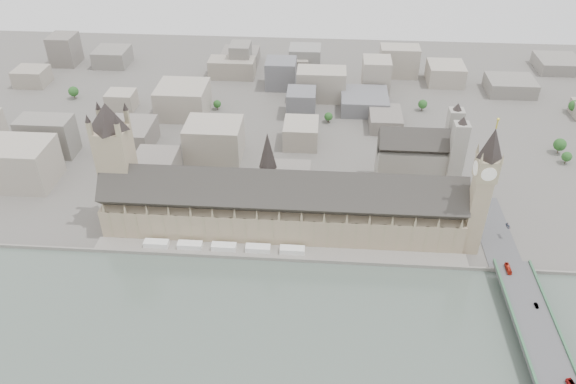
# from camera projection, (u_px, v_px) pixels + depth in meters

# --- Properties ---
(ground) EXTENTS (900.00, 900.00, 0.00)m
(ground) POSITION_uv_depth(u_px,v_px,m) (279.00, 247.00, 413.46)
(ground) COLOR #595651
(ground) RESTS_ON ground
(embankment_wall) EXTENTS (600.00, 1.50, 3.00)m
(embankment_wall) POSITION_uv_depth(u_px,v_px,m) (278.00, 259.00, 400.31)
(embankment_wall) COLOR slate
(embankment_wall) RESTS_ON ground
(river_terrace) EXTENTS (270.00, 15.00, 2.00)m
(river_terrace) POSITION_uv_depth(u_px,v_px,m) (278.00, 253.00, 406.74)
(river_terrace) COLOR slate
(river_terrace) RESTS_ON ground
(terrace_tents) EXTENTS (118.00, 7.00, 4.00)m
(terrace_tents) POSITION_uv_depth(u_px,v_px,m) (224.00, 247.00, 407.82)
(terrace_tents) COLOR white
(terrace_tents) RESTS_ON river_terrace
(palace_of_westminster) EXTENTS (265.00, 40.73, 55.44)m
(palace_of_westminster) POSITION_uv_depth(u_px,v_px,m) (281.00, 207.00, 416.67)
(palace_of_westminster) COLOR gray
(palace_of_westminster) RESTS_ON ground
(elizabeth_tower) EXTENTS (17.00, 17.00, 107.50)m
(elizabeth_tower) POSITION_uv_depth(u_px,v_px,m) (483.00, 183.00, 378.70)
(elizabeth_tower) COLOR gray
(elizabeth_tower) RESTS_ON ground
(victoria_tower) EXTENTS (30.00, 30.00, 100.00)m
(victoria_tower) POSITION_uv_depth(u_px,v_px,m) (116.00, 159.00, 410.59)
(victoria_tower) COLOR gray
(victoria_tower) RESTS_ON ground
(central_tower) EXTENTS (13.00, 13.00, 48.00)m
(central_tower) POSITION_uv_depth(u_px,v_px,m) (268.00, 161.00, 402.37)
(central_tower) COLOR #85735C
(central_tower) RESTS_ON ground
(westminster_bridge) EXTENTS (25.00, 325.00, 10.25)m
(westminster_bridge) POSITION_uv_depth(u_px,v_px,m) (541.00, 350.00, 329.17)
(westminster_bridge) COLOR #474749
(westminster_bridge) RESTS_ON ground
(westminster_abbey) EXTENTS (68.00, 36.00, 64.00)m
(westminster_abbey) POSITION_uv_depth(u_px,v_px,m) (420.00, 157.00, 470.43)
(westminster_abbey) COLOR gray
(westminster_abbey) RESTS_ON ground
(city_skyline_inland) EXTENTS (720.00, 360.00, 38.00)m
(city_skyline_inland) POSITION_uv_depth(u_px,v_px,m) (299.00, 86.00, 603.46)
(city_skyline_inland) COLOR gray
(city_skyline_inland) RESTS_ON ground
(park_trees) EXTENTS (110.00, 30.00, 15.00)m
(park_trees) POSITION_uv_depth(u_px,v_px,m) (273.00, 192.00, 458.96)
(park_trees) COLOR #1D4117
(park_trees) RESTS_ON ground
(red_bus_north) EXTENTS (2.45, 10.43, 2.91)m
(red_bus_north) POSITION_uv_depth(u_px,v_px,m) (508.00, 269.00, 377.34)
(red_bus_north) COLOR #B62514
(red_bus_north) RESTS_ON westminster_bridge
(car_silver) EXTENTS (1.85, 4.73, 1.53)m
(car_silver) POSITION_uv_depth(u_px,v_px,m) (536.00, 305.00, 350.57)
(car_silver) COLOR gray
(car_silver) RESTS_ON westminster_bridge
(car_approach) EXTENTS (2.72, 5.73, 1.61)m
(car_approach) POSITION_uv_depth(u_px,v_px,m) (508.00, 226.00, 416.62)
(car_approach) COLOR gray
(car_approach) RESTS_ON westminster_bridge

